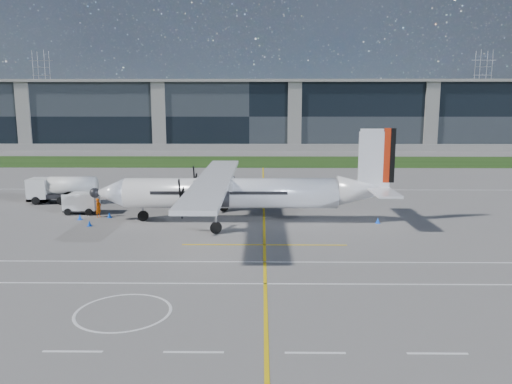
# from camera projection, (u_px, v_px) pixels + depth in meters

# --- Properties ---
(ground) EXTENTS (400.00, 400.00, 0.00)m
(ground) POSITION_uv_depth(u_px,v_px,m) (245.00, 167.00, 81.56)
(ground) COLOR #5E5C59
(ground) RESTS_ON ground
(grass_strip) EXTENTS (400.00, 18.00, 0.04)m
(grass_strip) POSITION_uv_depth(u_px,v_px,m) (246.00, 162.00, 89.44)
(grass_strip) COLOR #1A3B10
(grass_strip) RESTS_ON ground
(terminal_building) EXTENTS (120.00, 20.00, 15.00)m
(terminal_building) POSITION_uv_depth(u_px,v_px,m) (250.00, 116.00, 119.67)
(terminal_building) COLOR black
(terminal_building) RESTS_ON ground
(tree_line) EXTENTS (400.00, 6.00, 6.00)m
(tree_line) POSITION_uv_depth(u_px,v_px,m) (254.00, 125.00, 179.55)
(tree_line) COLOR black
(tree_line) RESTS_ON ground
(pylon_west) EXTENTS (9.00, 4.60, 30.00)m
(pylon_west) POSITION_uv_depth(u_px,v_px,m) (43.00, 92.00, 188.25)
(pylon_west) COLOR gray
(pylon_west) RESTS_ON ground
(pylon_east) EXTENTS (9.00, 4.60, 30.00)m
(pylon_east) POSITION_uv_depth(u_px,v_px,m) (482.00, 92.00, 186.35)
(pylon_east) COLOR gray
(pylon_east) RESTS_ON ground
(yellow_taxiway_centerline) EXTENTS (0.20, 70.00, 0.01)m
(yellow_taxiway_centerline) POSITION_uv_depth(u_px,v_px,m) (264.00, 202.00, 51.98)
(yellow_taxiway_centerline) COLOR yellow
(yellow_taxiway_centerline) RESTS_ON ground
(white_lane_line) EXTENTS (90.00, 0.15, 0.01)m
(white_lane_line) POSITION_uv_depth(u_px,v_px,m) (213.00, 284.00, 28.37)
(white_lane_line) COLOR white
(white_lane_line) RESTS_ON ground
(turboprop_aircraft) EXTENTS (26.07, 27.04, 8.11)m
(turboprop_aircraft) POSITION_uv_depth(u_px,v_px,m) (242.00, 175.00, 42.86)
(turboprop_aircraft) COLOR white
(turboprop_aircraft) RESTS_ON ground
(fuel_tanker_truck) EXTENTS (7.31, 2.38, 2.74)m
(fuel_tanker_truck) POSITION_uv_depth(u_px,v_px,m) (58.00, 190.00, 51.61)
(fuel_tanker_truck) COLOR silver
(fuel_tanker_truck) RESTS_ON ground
(baggage_tug) EXTENTS (3.24, 1.94, 1.94)m
(baggage_tug) POSITION_uv_depth(u_px,v_px,m) (81.00, 203.00, 46.62)
(baggage_tug) COLOR white
(baggage_tug) RESTS_ON ground
(ground_crew_person) EXTENTS (0.85, 0.97, 1.97)m
(ground_crew_person) POSITION_uv_depth(u_px,v_px,m) (98.00, 206.00, 45.07)
(ground_crew_person) COLOR #F25907
(ground_crew_person) RESTS_ON ground
(safety_cone_nose_stbd) EXTENTS (0.36, 0.36, 0.50)m
(safety_cone_nose_stbd) POSITION_uv_depth(u_px,v_px,m) (109.00, 215.00, 44.93)
(safety_cone_nose_stbd) COLOR blue
(safety_cone_nose_stbd) RESTS_ON ground
(safety_cone_tail) EXTENTS (0.36, 0.36, 0.50)m
(safety_cone_tail) POSITION_uv_depth(u_px,v_px,m) (378.00, 220.00, 42.84)
(safety_cone_tail) COLOR blue
(safety_cone_tail) RESTS_ON ground
(safety_cone_nose_port) EXTENTS (0.36, 0.36, 0.50)m
(safety_cone_nose_port) POSITION_uv_depth(u_px,v_px,m) (89.00, 223.00, 41.80)
(safety_cone_nose_port) COLOR blue
(safety_cone_nose_port) RESTS_ON ground
(safety_cone_fwd) EXTENTS (0.36, 0.36, 0.50)m
(safety_cone_fwd) POSITION_uv_depth(u_px,v_px,m) (80.00, 217.00, 44.13)
(safety_cone_fwd) COLOR blue
(safety_cone_fwd) RESTS_ON ground
(safety_cone_stbdwing) EXTENTS (0.36, 0.36, 0.50)m
(safety_cone_stbdwing) POSITION_uv_depth(u_px,v_px,m) (231.00, 192.00, 56.81)
(safety_cone_stbdwing) COLOR blue
(safety_cone_stbdwing) RESTS_ON ground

